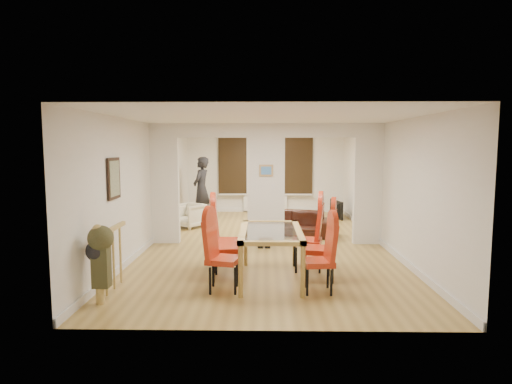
{
  "coord_description": "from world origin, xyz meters",
  "views": [
    {
      "loc": [
        -0.05,
        -9.23,
        2.12
      ],
      "look_at": [
        -0.23,
        0.6,
        1.06
      ],
      "focal_mm": 30.0,
      "sensor_mm": 36.0,
      "label": 1
    }
  ],
  "objects_px": {
    "dining_chair_lc": "(226,236)",
    "television": "(333,209)",
    "dining_chair_lb": "(227,242)",
    "sofa": "(291,223)",
    "dining_chair_ra": "(318,257)",
    "armchair": "(189,216)",
    "coffee_table": "(275,220)",
    "dining_table": "(271,255)",
    "dining_chair_la": "(224,254)",
    "bowl": "(282,215)",
    "dining_chair_rb": "(319,244)",
    "dining_chair_rc": "(307,236)",
    "person": "(201,189)",
    "bottle": "(275,210)"
  },
  "relations": [
    {
      "from": "sofa",
      "to": "bowl",
      "type": "distance_m",
      "value": 1.36
    },
    {
      "from": "dining_table",
      "to": "dining_chair_lb",
      "type": "bearing_deg",
      "value": 176.41
    },
    {
      "from": "dining_chair_la",
      "to": "coffee_table",
      "type": "bearing_deg",
      "value": 94.77
    },
    {
      "from": "dining_table",
      "to": "bottle",
      "type": "distance_m",
      "value": 4.95
    },
    {
      "from": "dining_chair_lb",
      "to": "person",
      "type": "xyz_separation_m",
      "value": [
        -1.19,
        5.42,
        0.32
      ]
    },
    {
      "from": "dining_chair_lc",
      "to": "television",
      "type": "distance_m",
      "value": 6.0
    },
    {
      "from": "dining_chair_ra",
      "to": "sofa",
      "type": "relative_size",
      "value": 0.53
    },
    {
      "from": "dining_chair_lc",
      "to": "television",
      "type": "bearing_deg",
      "value": 63.75
    },
    {
      "from": "sofa",
      "to": "television",
      "type": "xyz_separation_m",
      "value": [
        1.4,
        2.41,
        -0.02
      ]
    },
    {
      "from": "dining_chair_lc",
      "to": "coffee_table",
      "type": "height_order",
      "value": "dining_chair_lc"
    },
    {
      "from": "dining_chair_rb",
      "to": "dining_chair_rc",
      "type": "height_order",
      "value": "dining_chair_rc"
    },
    {
      "from": "dining_chair_lc",
      "to": "dining_chair_la",
      "type": "bearing_deg",
      "value": -86.89
    },
    {
      "from": "dining_chair_rc",
      "to": "bowl",
      "type": "relative_size",
      "value": 5.59
    },
    {
      "from": "dining_chair_lb",
      "to": "coffee_table",
      "type": "height_order",
      "value": "dining_chair_lb"
    },
    {
      "from": "dining_chair_ra",
      "to": "person",
      "type": "bearing_deg",
      "value": 106.79
    },
    {
      "from": "dining_chair_rc",
      "to": "person",
      "type": "xyz_separation_m",
      "value": [
        -2.52,
        4.91,
        0.32
      ]
    },
    {
      "from": "person",
      "to": "coffee_table",
      "type": "height_order",
      "value": "person"
    },
    {
      "from": "dining_chair_la",
      "to": "television",
      "type": "relative_size",
      "value": 1.18
    },
    {
      "from": "person",
      "to": "coffee_table",
      "type": "relative_size",
      "value": 1.73
    },
    {
      "from": "bottle",
      "to": "bowl",
      "type": "height_order",
      "value": "bottle"
    },
    {
      "from": "dining_chair_lc",
      "to": "dining_chair_rc",
      "type": "relative_size",
      "value": 0.99
    },
    {
      "from": "dining_chair_lc",
      "to": "person",
      "type": "xyz_separation_m",
      "value": [
        -1.15,
        4.94,
        0.32
      ]
    },
    {
      "from": "dining_chair_lb",
      "to": "dining_chair_lc",
      "type": "relative_size",
      "value": 1.01
    },
    {
      "from": "dining_table",
      "to": "person",
      "type": "relative_size",
      "value": 0.95
    },
    {
      "from": "dining_chair_ra",
      "to": "television",
      "type": "distance_m",
      "value": 6.56
    },
    {
      "from": "dining_chair_la",
      "to": "television",
      "type": "height_order",
      "value": "dining_chair_la"
    },
    {
      "from": "dining_chair_ra",
      "to": "armchair",
      "type": "distance_m",
      "value": 5.64
    },
    {
      "from": "dining_chair_ra",
      "to": "bowl",
      "type": "relative_size",
      "value": 4.95
    },
    {
      "from": "dining_chair_ra",
      "to": "coffee_table",
      "type": "relative_size",
      "value": 1.0
    },
    {
      "from": "dining_chair_rc",
      "to": "coffee_table",
      "type": "xyz_separation_m",
      "value": [
        -0.44,
        4.29,
        -0.47
      ]
    },
    {
      "from": "dining_chair_lc",
      "to": "bowl",
      "type": "xyz_separation_m",
      "value": [
        1.13,
        4.29,
        -0.32
      ]
    },
    {
      "from": "person",
      "to": "bowl",
      "type": "height_order",
      "value": "person"
    },
    {
      "from": "armchair",
      "to": "person",
      "type": "bearing_deg",
      "value": 116.78
    },
    {
      "from": "dining_chair_rc",
      "to": "armchair",
      "type": "height_order",
      "value": "dining_chair_rc"
    },
    {
      "from": "armchair",
      "to": "dining_chair_la",
      "type": "bearing_deg",
      "value": -38.93
    },
    {
      "from": "coffee_table",
      "to": "bowl",
      "type": "distance_m",
      "value": 0.25
    },
    {
      "from": "dining_chair_lb",
      "to": "sofa",
      "type": "xyz_separation_m",
      "value": [
        1.24,
        3.42,
        -0.3
      ]
    },
    {
      "from": "television",
      "to": "coffee_table",
      "type": "height_order",
      "value": "television"
    },
    {
      "from": "dining_table",
      "to": "dining_chair_lc",
      "type": "distance_m",
      "value": 0.93
    },
    {
      "from": "sofa",
      "to": "armchair",
      "type": "height_order",
      "value": "armchair"
    },
    {
      "from": "sofa",
      "to": "coffee_table",
      "type": "distance_m",
      "value": 1.44
    },
    {
      "from": "dining_table",
      "to": "coffee_table",
      "type": "bearing_deg",
      "value": 87.75
    },
    {
      "from": "dining_chair_rb",
      "to": "bowl",
      "type": "bearing_deg",
      "value": 106.2
    },
    {
      "from": "dining_chair_ra",
      "to": "dining_chair_rb",
      "type": "height_order",
      "value": "dining_chair_rb"
    },
    {
      "from": "dining_chair_rc",
      "to": "dining_table",
      "type": "bearing_deg",
      "value": -126.1
    },
    {
      "from": "dining_chair_rb",
      "to": "person",
      "type": "height_order",
      "value": "person"
    },
    {
      "from": "dining_chair_rb",
      "to": "dining_chair_ra",
      "type": "bearing_deg",
      "value": -86.53
    },
    {
      "from": "person",
      "to": "bowl",
      "type": "bearing_deg",
      "value": 89.51
    },
    {
      "from": "dining_chair_la",
      "to": "armchair",
      "type": "bearing_deg",
      "value": 119.77
    },
    {
      "from": "dining_chair_rc",
      "to": "person",
      "type": "distance_m",
      "value": 5.53
    }
  ]
}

